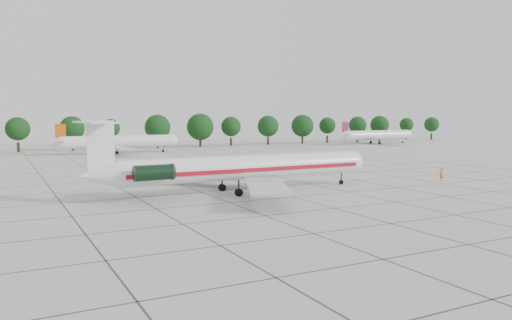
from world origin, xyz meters
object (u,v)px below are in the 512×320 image
Objects in this scene: main_airliner at (234,168)px; bg_airliner_c at (118,142)px; ground_crew at (441,174)px; bg_airliner_e at (377,135)px.

bg_airliner_c is at bearing 87.65° from main_airliner.
bg_airliner_e is (56.46, 78.10, 1.92)m from ground_crew.
bg_airliner_c and bg_airliner_e have the same top height.
ground_crew is 0.07× the size of bg_airliner_c.
bg_airliner_e is at bearing 2.68° from bg_airliner_c.
ground_crew is at bearing -125.86° from bg_airliner_e.
ground_crew is 79.81m from bg_airliner_c.
bg_airliner_c is at bearing -177.32° from bg_airliner_e.
bg_airliner_e is at bearing -136.02° from ground_crew.
main_airliner reaches higher than bg_airliner_c.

